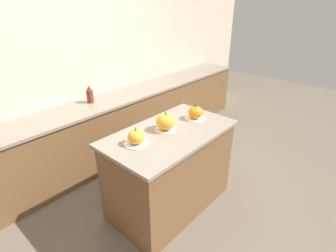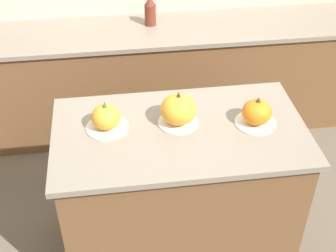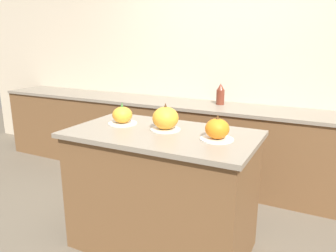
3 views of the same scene
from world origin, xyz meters
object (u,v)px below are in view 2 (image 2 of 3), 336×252
object	(u,v)px
pumpkin_cake_left	(106,118)
pumpkin_cake_right	(257,113)
bottle_tall	(150,11)
pumpkin_cake_center	(178,110)

from	to	relation	value
pumpkin_cake_left	pumpkin_cake_right	distance (m)	0.82
pumpkin_cake_left	bottle_tall	xyz separation A→B (m)	(0.38, 1.33, 0.01)
pumpkin_cake_center	pumpkin_cake_left	bearing A→B (deg)	178.71
bottle_tall	pumpkin_cake_right	bearing A→B (deg)	-72.79
pumpkin_cake_center	bottle_tall	size ratio (longest dim) A/B	0.96
pumpkin_cake_left	pumpkin_cake_right	world-z (taller)	pumpkin_cake_left
bottle_tall	pumpkin_cake_center	bearing A→B (deg)	-89.73
pumpkin_cake_center	pumpkin_cake_right	size ratio (longest dim) A/B	0.99
pumpkin_cake_left	bottle_tall	world-z (taller)	bottle_tall
pumpkin_cake_left	pumpkin_cake_center	xyz separation A→B (m)	(0.39, -0.01, 0.02)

